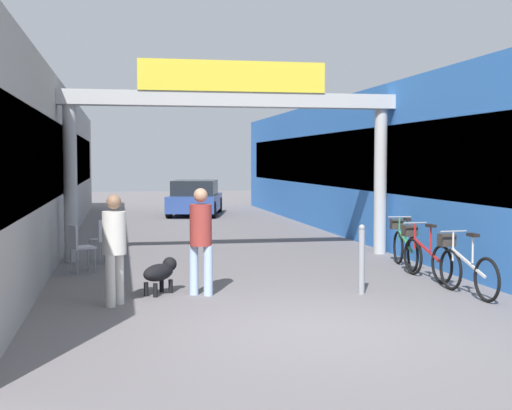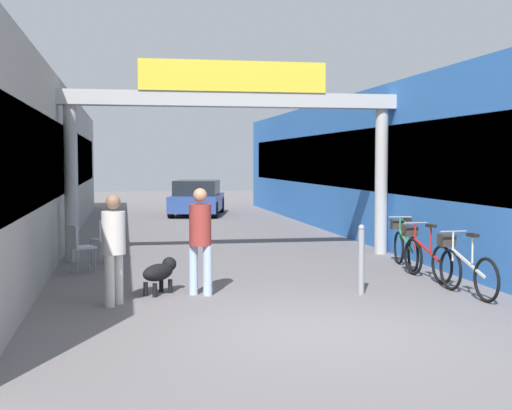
% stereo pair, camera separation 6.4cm
% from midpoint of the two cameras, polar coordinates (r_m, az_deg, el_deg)
% --- Properties ---
extents(ground_plane, '(80.00, 80.00, 0.00)m').
position_cam_midpoint_polar(ground_plane, '(8.93, 4.86, -9.92)').
color(ground_plane, slate).
extents(storefront_left, '(3.00, 26.00, 3.82)m').
position_cam_midpoint_polar(storefront_left, '(19.57, -18.70, 2.90)').
color(storefront_left, '#9E9993').
rests_on(storefront_left, ground_plane).
extents(storefront_right, '(3.00, 26.00, 3.82)m').
position_cam_midpoint_polar(storefront_right, '(20.74, 10.42, 3.06)').
color(storefront_right, blue).
rests_on(storefront_right, ground_plane).
extents(arcade_sign_gateway, '(7.40, 0.47, 4.16)m').
position_cam_midpoint_polar(arcade_sign_gateway, '(15.23, -1.77, 6.78)').
color(arcade_sign_gateway, '#B2B2B2').
rests_on(arcade_sign_gateway, ground_plane).
extents(pedestrian_with_dog, '(0.46, 0.46, 1.66)m').
position_cam_midpoint_polar(pedestrian_with_dog, '(11.01, -4.31, -2.35)').
color(pedestrian_with_dog, '#A5BFE0').
rests_on(pedestrian_with_dog, ground_plane).
extents(pedestrian_companion, '(0.46, 0.46, 1.60)m').
position_cam_midpoint_polar(pedestrian_companion, '(10.40, -11.15, -2.98)').
color(pedestrian_companion, silver).
rests_on(pedestrian_companion, ground_plane).
extents(dog_on_leash, '(0.67, 0.74, 0.55)m').
position_cam_midpoint_polar(dog_on_leash, '(11.25, -7.50, -5.33)').
color(dog_on_leash, black).
rests_on(dog_on_leash, ground_plane).
extents(bicycle_silver_nearest, '(0.46, 1.69, 0.98)m').
position_cam_midpoint_polar(bicycle_silver_nearest, '(11.53, 16.46, -4.77)').
color(bicycle_silver_nearest, black).
rests_on(bicycle_silver_nearest, ground_plane).
extents(bicycle_red_second, '(0.46, 1.69, 0.98)m').
position_cam_midpoint_polar(bicycle_red_second, '(12.94, 13.43, -3.83)').
color(bicycle_red_second, black).
rests_on(bicycle_red_second, ground_plane).
extents(bicycle_green_third, '(0.46, 1.68, 0.98)m').
position_cam_midpoint_polar(bicycle_green_third, '(14.22, 11.90, -3.14)').
color(bicycle_green_third, black).
rests_on(bicycle_green_third, ground_plane).
extents(bollard_post_metal, '(0.10, 0.10, 1.09)m').
position_cam_midpoint_polar(bollard_post_metal, '(11.23, 8.58, -4.28)').
color(bollard_post_metal, gray).
rests_on(bollard_post_metal, ground_plane).
extents(cafe_chair_aluminium_nearer, '(0.53, 0.53, 0.89)m').
position_cam_midpoint_polar(cafe_chair_aluminium_nearer, '(13.61, -13.86, -3.03)').
color(cafe_chair_aluminium_nearer, gray).
rests_on(cafe_chair_aluminium_nearer, ground_plane).
extents(cafe_chair_aluminium_farther, '(0.56, 0.56, 0.89)m').
position_cam_midpoint_polar(cafe_chair_aluminium_farther, '(14.76, -11.88, -2.49)').
color(cafe_chair_aluminium_farther, gray).
rests_on(cafe_chair_aluminium_farther, ground_plane).
extents(parked_car_blue, '(2.56, 4.28, 1.33)m').
position_cam_midpoint_polar(parked_car_blue, '(27.17, -4.66, 0.54)').
color(parked_car_blue, '#2D478C').
rests_on(parked_car_blue, ground_plane).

